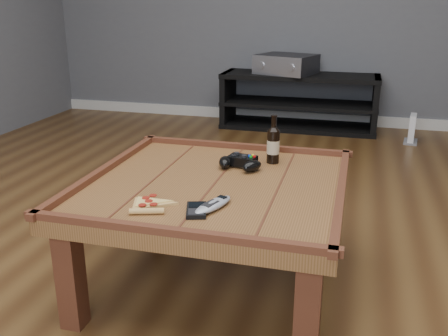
% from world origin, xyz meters
% --- Properties ---
extents(ground, '(6.00, 6.00, 0.00)m').
position_xyz_m(ground, '(0.00, 0.00, 0.00)').
color(ground, '#422813').
rests_on(ground, ground).
extents(baseboard, '(5.00, 0.02, 0.10)m').
position_xyz_m(baseboard, '(0.00, 2.99, 0.05)').
color(baseboard, silver).
rests_on(baseboard, ground).
extents(coffee_table, '(1.03, 1.03, 0.48)m').
position_xyz_m(coffee_table, '(0.00, 0.00, 0.39)').
color(coffee_table, brown).
rests_on(coffee_table, ground).
extents(media_console, '(1.40, 0.45, 0.50)m').
position_xyz_m(media_console, '(0.00, 2.75, 0.25)').
color(media_console, black).
rests_on(media_console, ground).
extents(beer_bottle, '(0.06, 0.06, 0.21)m').
position_xyz_m(beer_bottle, '(0.17, 0.31, 0.54)').
color(beer_bottle, black).
rests_on(beer_bottle, coffee_table).
extents(game_controller, '(0.21, 0.16, 0.06)m').
position_xyz_m(game_controller, '(0.05, 0.19, 0.48)').
color(game_controller, black).
rests_on(game_controller, coffee_table).
extents(pizza_slice, '(0.19, 0.24, 0.02)m').
position_xyz_m(pizza_slice, '(-0.16, -0.29, 0.46)').
color(pizza_slice, tan).
rests_on(pizza_slice, coffee_table).
extents(smartphone, '(0.10, 0.14, 0.02)m').
position_xyz_m(smartphone, '(0.02, -0.30, 0.46)').
color(smartphone, black).
rests_on(smartphone, coffee_table).
extents(remote_control, '(0.12, 0.20, 0.03)m').
position_xyz_m(remote_control, '(0.06, -0.25, 0.46)').
color(remote_control, '#93979F').
rests_on(remote_control, coffee_table).
extents(av_receiver, '(0.58, 0.53, 0.17)m').
position_xyz_m(av_receiver, '(-0.13, 2.74, 0.58)').
color(av_receiver, black).
rests_on(av_receiver, media_console).
extents(game_console, '(0.13, 0.20, 0.24)m').
position_xyz_m(game_console, '(0.97, 2.50, 0.11)').
color(game_console, gray).
rests_on(game_console, ground).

